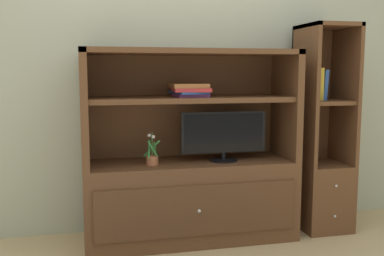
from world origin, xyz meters
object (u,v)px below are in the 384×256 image
media_console (190,178)px  tv_monitor (224,135)px  upright_book_row (316,84)px  magazine_stack (189,90)px  potted_plant (152,158)px  bookshelf_tall (322,159)px

media_console → tv_monitor: (0.24, -0.05, 0.33)m
upright_book_row → magazine_stack: bearing=-179.9°
potted_plant → bookshelf_tall: size_ratio=0.14×
media_console → magazine_stack: (-0.01, -0.01, 0.65)m
tv_monitor → magazine_stack: (-0.25, 0.04, 0.33)m
media_console → tv_monitor: 0.41m
media_console → magazine_stack: media_console is taller
media_console → bookshelf_tall: bearing=0.2°
potted_plant → magazine_stack: bearing=13.0°
tv_monitor → potted_plant: tv_monitor is taller
media_console → magazine_stack: size_ratio=4.42×
tv_monitor → upright_book_row: size_ratio=2.38×
magazine_stack → tv_monitor: bearing=-10.3°
magazine_stack → upright_book_row: (1.00, 0.00, 0.04)m
tv_monitor → upright_book_row: (0.75, 0.05, 0.36)m
bookshelf_tall → upright_book_row: size_ratio=6.00×
tv_monitor → magazine_stack: magazine_stack is taller
potted_plant → magazine_stack: 0.56m
upright_book_row → media_console: bearing=179.7°
magazine_stack → upright_book_row: bearing=0.1°
bookshelf_tall → upright_book_row: 0.60m
media_console → upright_book_row: 1.20m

